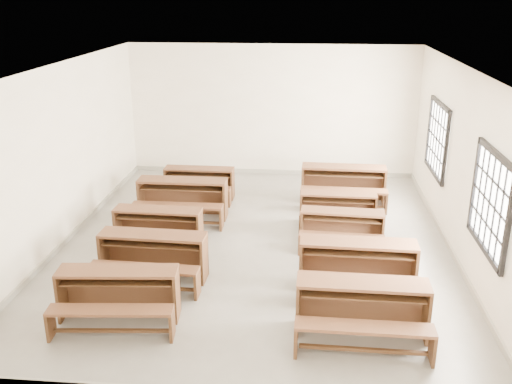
# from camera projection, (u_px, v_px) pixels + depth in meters

# --- Properties ---
(room) EXTENTS (8.50, 8.50, 3.20)m
(room) POSITION_uv_depth(u_px,v_px,m) (261.00, 129.00, 9.74)
(room) COLOR gray
(room) RESTS_ON ground
(desk_set_0) EXTENTS (1.73, 1.00, 0.75)m
(desk_set_0) POSITION_uv_depth(u_px,v_px,m) (118.00, 292.00, 7.92)
(desk_set_0) COLOR brown
(desk_set_0) RESTS_ON ground
(desk_set_1) EXTENTS (1.73, 0.94, 0.76)m
(desk_set_1) POSITION_uv_depth(u_px,v_px,m) (152.00, 253.00, 9.04)
(desk_set_1) COLOR brown
(desk_set_1) RESTS_ON ground
(desk_set_2) EXTENTS (1.60, 0.86, 0.71)m
(desk_set_2) POSITION_uv_depth(u_px,v_px,m) (158.00, 225.00, 10.22)
(desk_set_2) COLOR brown
(desk_set_2) RESTS_ON ground
(desk_set_3) EXTENTS (1.79, 0.93, 0.80)m
(desk_set_3) POSITION_uv_depth(u_px,v_px,m) (182.00, 196.00, 11.49)
(desk_set_3) COLOR brown
(desk_set_3) RESTS_ON ground
(desk_set_4) EXTENTS (1.54, 0.81, 0.69)m
(desk_set_4) POSITION_uv_depth(u_px,v_px,m) (199.00, 181.00, 12.61)
(desk_set_4) COLOR brown
(desk_set_4) RESTS_ON ground
(desk_set_5) EXTENTS (1.75, 0.93, 0.78)m
(desk_set_5) POSITION_uv_depth(u_px,v_px,m) (362.00, 306.00, 7.52)
(desk_set_5) COLOR brown
(desk_set_5) RESTS_ON ground
(desk_set_6) EXTENTS (1.80, 0.96, 0.80)m
(desk_set_6) POSITION_uv_depth(u_px,v_px,m) (358.00, 263.00, 8.69)
(desk_set_6) COLOR brown
(desk_set_6) RESTS_ON ground
(desk_set_7) EXTENTS (1.53, 0.86, 0.67)m
(desk_set_7) POSITION_uv_depth(u_px,v_px,m) (342.00, 226.00, 10.23)
(desk_set_7) COLOR brown
(desk_set_7) RESTS_ON ground
(desk_set_8) EXTENTS (1.49, 0.80, 0.66)m
(desk_set_8) POSITION_uv_depth(u_px,v_px,m) (338.00, 207.00, 11.13)
(desk_set_8) COLOR brown
(desk_set_8) RESTS_ON ground
(desk_set_9) EXTENTS (1.83, 0.98, 0.81)m
(desk_set_9) POSITION_uv_depth(u_px,v_px,m) (343.00, 182.00, 12.32)
(desk_set_9) COLOR brown
(desk_set_9) RESTS_ON ground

